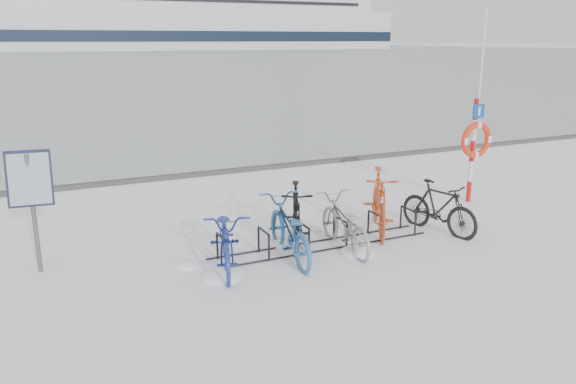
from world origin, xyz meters
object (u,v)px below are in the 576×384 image
at_px(lifebuoy_station, 476,140).
at_px(cruise_ferry, 172,7).
at_px(bike_rack, 322,236).
at_px(info_board, 30,186).

xyz_separation_m(lifebuoy_station, cruise_ferry, (39.12, 185.87, 12.47)).
height_order(bike_rack, lifebuoy_station, lifebuoy_station).
xyz_separation_m(bike_rack, info_board, (-4.43, 0.85, 1.18)).
distance_m(info_board, cruise_ferry, 192.51).
bearing_deg(lifebuoy_station, info_board, -178.72).
bearing_deg(lifebuoy_station, bike_rack, -166.22).
bearing_deg(info_board, bike_rack, -4.28).
xyz_separation_m(info_board, lifebuoy_station, (8.69, 0.19, 0.01)).
height_order(info_board, cruise_ferry, cruise_ferry).
bearing_deg(lifebuoy_station, cruise_ferry, 78.11).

